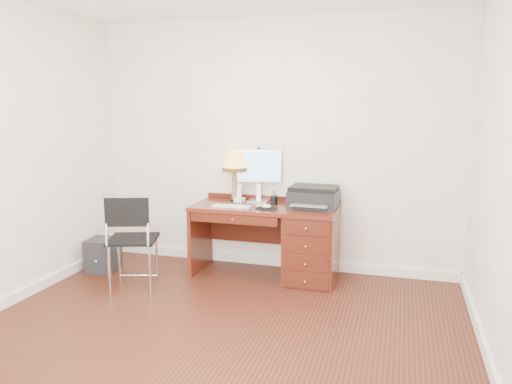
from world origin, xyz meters
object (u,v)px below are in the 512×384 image
(phone, at_px, (240,196))
(chair, at_px, (129,234))
(leg_lamp, at_px, (235,164))
(equipment_box, at_px, (103,255))
(monitor, at_px, (259,169))
(printer, at_px, (314,197))
(desk, at_px, (295,239))

(phone, distance_m, chair, 1.28)
(leg_lamp, height_order, equipment_box, leg_lamp)
(monitor, height_order, printer, monitor)
(monitor, distance_m, printer, 0.69)
(printer, relative_size, equipment_box, 1.42)
(desk, xyz_separation_m, phone, (-0.65, 0.15, 0.40))
(printer, distance_m, phone, 0.83)
(printer, distance_m, leg_lamp, 0.94)
(chair, bearing_deg, monitor, 28.84)
(monitor, xyz_separation_m, leg_lamp, (-0.26, -0.06, 0.05))
(phone, bearing_deg, monitor, 34.68)
(desk, relative_size, phone, 7.52)
(leg_lamp, distance_m, phone, 0.35)
(printer, relative_size, chair, 0.53)
(desk, distance_m, equipment_box, 2.10)
(equipment_box, bearing_deg, monitor, 15.83)
(monitor, height_order, leg_lamp, monitor)
(monitor, height_order, chair, monitor)
(desk, height_order, chair, chair)
(leg_lamp, xyz_separation_m, chair, (-0.73, -1.00, -0.58))
(leg_lamp, xyz_separation_m, phone, (0.06, -0.02, -0.35))
(desk, height_order, printer, printer)
(printer, height_order, phone, printer)
(desk, relative_size, printer, 2.98)
(leg_lamp, xyz_separation_m, equipment_box, (-1.34, -0.53, -0.98))
(monitor, bearing_deg, printer, -24.70)
(monitor, xyz_separation_m, equipment_box, (-1.60, -0.60, -0.93))
(desk, distance_m, phone, 0.78)
(desk, bearing_deg, equipment_box, -169.96)
(printer, xyz_separation_m, chair, (-1.61, -0.91, -0.28))
(chair, height_order, equipment_box, chair)
(chair, distance_m, equipment_box, 0.86)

